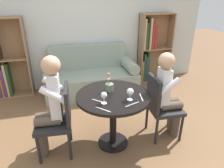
{
  "coord_description": "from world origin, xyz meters",
  "views": [
    {
      "loc": [
        -0.59,
        -2.07,
        1.86
      ],
      "look_at": [
        0.0,
        0.05,
        0.86
      ],
      "focal_mm": 32.0,
      "sensor_mm": 36.0,
      "label": 1
    }
  ],
  "objects_px": {
    "person_right": "(168,94)",
    "flower_vase": "(109,86)",
    "bookshelf_left": "(3,63)",
    "person_left": "(50,105)",
    "couch": "(91,77)",
    "chair_left": "(59,118)",
    "wine_glass_left": "(104,96)",
    "chair_right": "(160,105)",
    "bookshelf_right": "(150,48)",
    "wine_glass_right": "(130,92)"
  },
  "relations": [
    {
      "from": "person_right",
      "to": "flower_vase",
      "type": "xyz_separation_m",
      "value": [
        -0.77,
        0.12,
        0.15
      ]
    },
    {
      "from": "bookshelf_left",
      "to": "person_left",
      "type": "distance_m",
      "value": 2.05
    },
    {
      "from": "couch",
      "to": "chair_left",
      "type": "bearing_deg",
      "value": -112.34
    },
    {
      "from": "bookshelf_left",
      "to": "chair_left",
      "type": "xyz_separation_m",
      "value": [
        0.94,
        -1.88,
        -0.19
      ]
    },
    {
      "from": "person_right",
      "to": "wine_glass_left",
      "type": "bearing_deg",
      "value": 104.25
    },
    {
      "from": "chair_left",
      "to": "couch",
      "type": "bearing_deg",
      "value": 162.44
    },
    {
      "from": "wine_glass_left",
      "to": "flower_vase",
      "type": "bearing_deg",
      "value": 64.33
    },
    {
      "from": "chair_right",
      "to": "person_left",
      "type": "relative_size",
      "value": 0.71
    },
    {
      "from": "bookshelf_right",
      "to": "person_left",
      "type": "distance_m",
      "value": 2.86
    },
    {
      "from": "bookshelf_left",
      "to": "chair_right",
      "type": "distance_m",
      "value": 2.98
    },
    {
      "from": "chair_right",
      "to": "flower_vase",
      "type": "xyz_separation_m",
      "value": [
        -0.68,
        0.11,
        0.31
      ]
    },
    {
      "from": "chair_left",
      "to": "wine_glass_right",
      "type": "height_order",
      "value": "chair_left"
    },
    {
      "from": "chair_right",
      "to": "person_right",
      "type": "height_order",
      "value": "person_right"
    },
    {
      "from": "bookshelf_right",
      "to": "flower_vase",
      "type": "distance_m",
      "value": 2.3
    },
    {
      "from": "bookshelf_right",
      "to": "wine_glass_right",
      "type": "bearing_deg",
      "value": -120.87
    },
    {
      "from": "couch",
      "to": "person_right",
      "type": "height_order",
      "value": "person_right"
    },
    {
      "from": "couch",
      "to": "person_right",
      "type": "relative_size",
      "value": 1.48
    },
    {
      "from": "couch",
      "to": "flower_vase",
      "type": "bearing_deg",
      "value": -90.59
    },
    {
      "from": "couch",
      "to": "chair_right",
      "type": "height_order",
      "value": "couch"
    },
    {
      "from": "couch",
      "to": "wine_glass_right",
      "type": "xyz_separation_m",
      "value": [
        0.15,
        -1.84,
        0.53
      ]
    },
    {
      "from": "couch",
      "to": "wine_glass_left",
      "type": "relative_size",
      "value": 12.99
    },
    {
      "from": "chair_left",
      "to": "person_right",
      "type": "xyz_separation_m",
      "value": [
        1.42,
        -0.05,
        0.16
      ]
    },
    {
      "from": "person_left",
      "to": "person_right",
      "type": "relative_size",
      "value": 1.04
    },
    {
      "from": "couch",
      "to": "person_right",
      "type": "distance_m",
      "value": 1.86
    },
    {
      "from": "person_left",
      "to": "wine_glass_left",
      "type": "height_order",
      "value": "person_left"
    },
    {
      "from": "person_left",
      "to": "wine_glass_right",
      "type": "distance_m",
      "value": 0.95
    },
    {
      "from": "chair_right",
      "to": "person_right",
      "type": "distance_m",
      "value": 0.18
    },
    {
      "from": "bookshelf_right",
      "to": "bookshelf_left",
      "type": "bearing_deg",
      "value": -179.98
    },
    {
      "from": "bookshelf_left",
      "to": "chair_right",
      "type": "relative_size",
      "value": 1.66
    },
    {
      "from": "wine_glass_left",
      "to": "wine_glass_right",
      "type": "height_order",
      "value": "wine_glass_right"
    },
    {
      "from": "wine_glass_right",
      "to": "bookshelf_left",
      "type": "bearing_deg",
      "value": 129.9
    },
    {
      "from": "bookshelf_right",
      "to": "person_right",
      "type": "distance_m",
      "value": 2.04
    },
    {
      "from": "bookshelf_right",
      "to": "wine_glass_right",
      "type": "relative_size",
      "value": 10.25
    },
    {
      "from": "couch",
      "to": "person_left",
      "type": "relative_size",
      "value": 1.42
    },
    {
      "from": "chair_right",
      "to": "chair_left",
      "type": "bearing_deg",
      "value": 92.25
    },
    {
      "from": "chair_left",
      "to": "wine_glass_left",
      "type": "xyz_separation_m",
      "value": [
        0.51,
        -0.21,
        0.34
      ]
    },
    {
      "from": "bookshelf_left",
      "to": "person_right",
      "type": "bearing_deg",
      "value": -39.35
    },
    {
      "from": "chair_left",
      "to": "flower_vase",
      "type": "xyz_separation_m",
      "value": [
        0.65,
        0.07,
        0.31
      ]
    },
    {
      "from": "bookshelf_right",
      "to": "person_right",
      "type": "bearing_deg",
      "value": -108.68
    },
    {
      "from": "bookshelf_left",
      "to": "wine_glass_left",
      "type": "height_order",
      "value": "bookshelf_left"
    },
    {
      "from": "bookshelf_right",
      "to": "person_right",
      "type": "relative_size",
      "value": 1.23
    },
    {
      "from": "bookshelf_left",
      "to": "chair_right",
      "type": "xyz_separation_m",
      "value": [
        2.27,
        -1.92,
        -0.19
      ]
    },
    {
      "from": "wine_glass_right",
      "to": "chair_left",
      "type": "bearing_deg",
      "value": 165.19
    },
    {
      "from": "couch",
      "to": "bookshelf_left",
      "type": "distance_m",
      "value": 1.67
    },
    {
      "from": "person_left",
      "to": "chair_right",
      "type": "bearing_deg",
      "value": 92.69
    },
    {
      "from": "chair_left",
      "to": "person_right",
      "type": "bearing_deg",
      "value": 92.77
    },
    {
      "from": "chair_left",
      "to": "flower_vase",
      "type": "height_order",
      "value": "flower_vase"
    },
    {
      "from": "chair_left",
      "to": "person_right",
      "type": "height_order",
      "value": "person_right"
    },
    {
      "from": "bookshelf_left",
      "to": "flower_vase",
      "type": "xyz_separation_m",
      "value": [
        1.59,
        -1.81,
        0.13
      ]
    },
    {
      "from": "wine_glass_left",
      "to": "wine_glass_right",
      "type": "bearing_deg",
      "value": -0.3
    }
  ]
}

